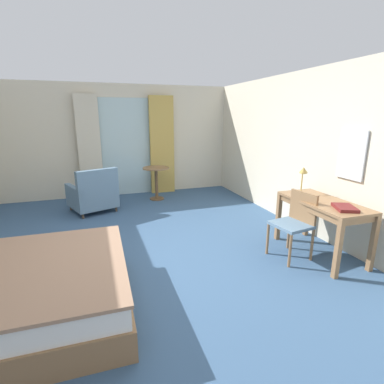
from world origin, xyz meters
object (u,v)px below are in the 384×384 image
Objects in this scene: bed at (3,295)px; desk_chair at (295,220)px; closed_book at (345,208)px; round_cafe_table at (156,176)px; armchair_by_window at (93,195)px; desk_lamp at (303,175)px; writing_desk at (323,208)px.

desk_chair is at bearing 4.18° from bed.
bed is 6.89× the size of closed_book.
bed is 4.18m from round_cafe_table.
desk_chair is at bearing -48.60° from armchair_by_window.
armchair_by_window is (-2.52, 2.85, -0.17)m from desk_chair.
closed_book is 0.31× the size of armchair_by_window.
desk_chair is 3.52m from round_cafe_table.
round_cafe_table is at bearing 116.91° from desk_lamp.
round_cafe_table is (-1.16, 3.32, 0.02)m from desk_chair.
desk_chair is 0.61m from closed_book.
bed reaches higher than round_cafe_table.
writing_desk is at bearing 3.02° from bed.
writing_desk is 0.41m from desk_chair.
writing_desk is at bearing -85.00° from desk_lamp.
armchair_by_window is at bearing -160.93° from round_cafe_table.
closed_book is at bearing -67.91° from round_cafe_table.
desk_chair is at bearing -70.79° from round_cafe_table.
armchair_by_window is at bearing 155.74° from closed_book.
desk_lamp reaches higher than desk_chair.
armchair_by_window is (-2.90, 2.90, -0.32)m from writing_desk.
closed_book is (-0.02, -0.37, 0.12)m from writing_desk.
bed reaches higher than closed_book.
bed reaches higher than desk_chair.
desk_chair reaches higher than round_cafe_table.
desk_lamp reaches higher than round_cafe_table.
writing_desk is at bearing -45.02° from armchair_by_window.
round_cafe_table is at bearing 58.66° from bed.
armchair_by_window is 1.45m from round_cafe_table.
desk_lamp is at bearing 95.00° from writing_desk.
desk_chair is (-0.38, 0.05, -0.15)m from writing_desk.
desk_chair is 2.16× the size of desk_lamp.
armchair_by_window reaches higher than closed_book.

